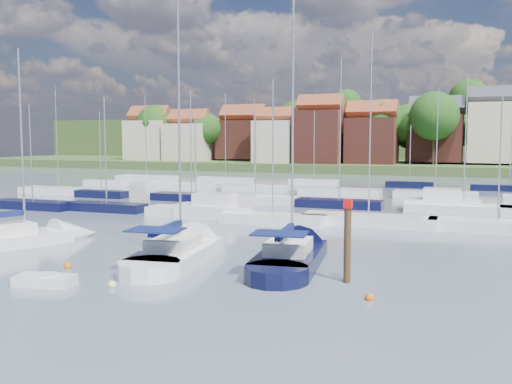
% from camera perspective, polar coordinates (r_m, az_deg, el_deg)
% --- Properties ---
extents(ground, '(260.00, 260.00, 0.00)m').
position_cam_1_polar(ground, '(68.10, 7.02, -0.59)').
color(ground, '#485662').
rests_on(ground, ground).
extents(sailboat_left, '(6.68, 10.54, 14.08)m').
position_cam_1_polar(sailboat_left, '(41.61, -21.23, -4.35)').
color(sailboat_left, silver).
rests_on(sailboat_left, ground).
extents(sailboat_centre, '(4.84, 12.89, 17.03)m').
position_cam_1_polar(sailboat_centre, '(35.24, -6.88, -5.77)').
color(sailboat_centre, silver).
rests_on(sailboat_centre, ground).
extents(sailboat_navy, '(4.72, 12.61, 17.01)m').
position_cam_1_polar(sailboat_navy, '(33.85, 3.91, -6.21)').
color(sailboat_navy, black).
rests_on(sailboat_navy, ground).
extents(tender, '(3.06, 1.81, 0.62)m').
position_cam_1_polar(tender, '(30.07, -20.35, -8.27)').
color(tender, silver).
rests_on(tender, ground).
extents(timber_piling, '(0.40, 0.40, 6.42)m').
position_cam_1_polar(timber_piling, '(28.84, 9.10, -6.76)').
color(timber_piling, '#4C331E').
rests_on(timber_piling, ground).
extents(buoy_c, '(0.43, 0.43, 0.43)m').
position_cam_1_polar(buoy_c, '(33.46, -18.31, -7.23)').
color(buoy_c, '#D85914').
rests_on(buoy_c, ground).
extents(buoy_d, '(0.42, 0.42, 0.42)m').
position_cam_1_polar(buoy_d, '(28.75, -14.19, -9.21)').
color(buoy_d, beige).
rests_on(buoy_d, ground).
extents(buoy_e, '(0.48, 0.48, 0.48)m').
position_cam_1_polar(buoy_e, '(33.99, 1.12, -6.75)').
color(buoy_e, '#D85914').
rests_on(buoy_e, ground).
extents(buoy_f, '(0.42, 0.42, 0.42)m').
position_cam_1_polar(buoy_f, '(26.26, 11.29, -10.56)').
color(buoy_f, '#D85914').
rests_on(buoy_f, ground).
extents(marina_field, '(79.62, 41.41, 15.93)m').
position_cam_1_polar(marina_field, '(62.93, 7.67, -0.71)').
color(marina_field, silver).
rests_on(marina_field, ground).
extents(far_shore_town, '(212.46, 90.00, 22.27)m').
position_cam_1_polar(far_shore_town, '(159.11, 15.73, 4.39)').
color(far_shore_town, '#3C5229').
rests_on(far_shore_town, ground).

